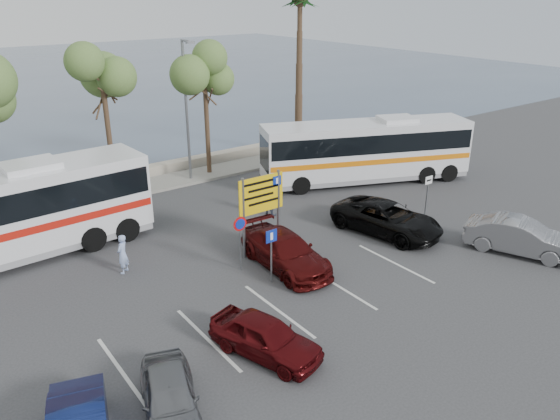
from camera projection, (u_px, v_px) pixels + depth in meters
ground at (288, 289)px, 21.00m from camera, size 120.00×120.00×0.00m
kerb_strip at (141, 188)px, 31.41m from camera, size 44.00×2.40×0.15m
seawall at (127, 175)px, 32.81m from camera, size 48.00×0.80×0.60m
tree_mid at (101, 73)px, 28.09m from camera, size 3.20×3.20×8.00m
tree_right at (204, 73)px, 31.57m from camera, size 3.20×3.20×7.40m
palm_tree at (300, 3)px, 34.02m from camera, size 4.80×4.80×11.20m
street_lamp_right at (187, 104)px, 30.98m from camera, size 0.45×1.15×8.01m
direction_sign at (261, 200)px, 23.02m from camera, size 2.20×0.12×3.60m
sign_no_stop at (240, 235)px, 21.85m from camera, size 0.60×0.08×2.35m
sign_parking at (271, 249)px, 20.93m from camera, size 0.50×0.07×2.25m
sign_taxi at (427, 191)px, 26.96m from camera, size 0.50×0.07×2.20m
lane_markings at (279, 310)px, 19.63m from camera, size 12.02×4.20×0.01m
coach_bus_right at (366, 153)px, 31.98m from camera, size 12.27×7.06×3.80m
car_silver_a at (170, 398)px, 14.53m from camera, size 2.59×3.93×1.24m
car_maroon at (285, 251)px, 22.40m from camera, size 2.22×4.97×1.42m
car_red at (265, 337)px, 17.03m from camera, size 2.61×4.08×1.29m
suv_black at (387, 218)px, 25.55m from camera, size 3.39×5.66×1.47m
car_silver_b at (520, 237)px, 23.60m from camera, size 3.28×4.86×1.52m
pedestrian_near at (123, 254)px, 21.91m from camera, size 0.72×0.69×1.65m
pedestrian_far at (270, 199)px, 27.61m from camera, size 0.82×0.93×1.62m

